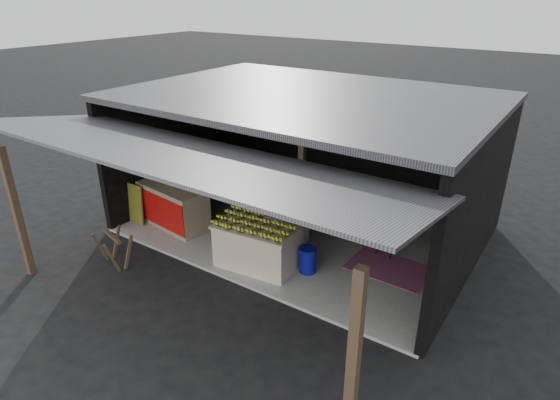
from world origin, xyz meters
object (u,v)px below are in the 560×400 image
Objects in this scene: sawhorse at (114,246)px; water_barrel at (308,260)px; banana_table at (258,245)px; white_crate at (282,219)px; neighbor_stall at (174,204)px; plastic_chair at (391,231)px.

sawhorse is 1.54× the size of water_barrel.
banana_table is at bearing 47.10° from sawhorse.
banana_table is 1.01m from white_crate.
white_crate is at bearing 62.81° from sawhorse.
banana_table is 3.46× the size of water_barrel.
white_crate is (-0.11, 1.00, 0.10)m from banana_table.
neighbor_stall is 3.46m from water_barrel.
neighbor_stall reaches higher than banana_table.
plastic_chair is (2.02, 0.85, -0.04)m from white_crate.
banana_table is 2.56m from neighbor_stall.
sawhorse is 5.39m from plastic_chair.
white_crate is 2.19m from plastic_chair.
plastic_chair reaches higher than sawhorse.
neighbor_stall is 2.08× the size of plastic_chair.
white_crate is 2.24× the size of water_barrel.
sawhorse is at bearing -135.48° from plastic_chair.
white_crate is at bearing 90.23° from banana_table.
white_crate reaches higher than sawhorse.
water_barrel is at bearing -37.57° from white_crate.
banana_table is 2.25× the size of sawhorse.
white_crate is 2.53m from neighbor_stall.
banana_table is 0.94× the size of neighbor_stall.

